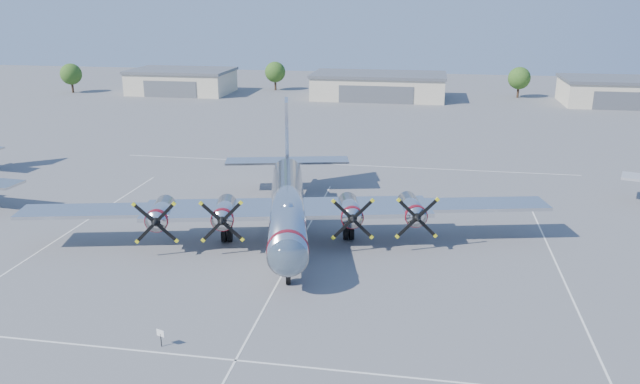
% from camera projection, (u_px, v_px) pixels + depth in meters
% --- Properties ---
extents(ground, '(260.00, 260.00, 0.00)m').
position_uv_depth(ground, '(305.00, 232.00, 58.76)').
color(ground, '#525255').
rests_on(ground, ground).
extents(parking_lines, '(60.00, 50.08, 0.01)m').
position_uv_depth(parking_lines, '(302.00, 239.00, 57.11)').
color(parking_lines, silver).
rests_on(parking_lines, ground).
extents(hangar_west, '(22.60, 14.60, 5.40)m').
position_uv_depth(hangar_west, '(182.00, 81.00, 142.33)').
color(hangar_west, beige).
rests_on(hangar_west, ground).
extents(hangar_center, '(28.60, 14.60, 5.40)m').
position_uv_depth(hangar_center, '(379.00, 86.00, 134.95)').
color(hangar_center, beige).
rests_on(hangar_center, ground).
extents(hangar_east, '(20.60, 14.60, 5.40)m').
position_uv_depth(hangar_east, '(614.00, 91.00, 127.08)').
color(hangar_east, beige).
rests_on(hangar_east, ground).
extents(tree_far_west, '(4.80, 4.80, 6.64)m').
position_uv_depth(tree_far_west, '(71.00, 74.00, 142.26)').
color(tree_far_west, '#382619').
rests_on(tree_far_west, ground).
extents(tree_west, '(4.80, 4.80, 6.64)m').
position_uv_depth(tree_west, '(275.00, 72.00, 146.15)').
color(tree_west, '#382619').
rests_on(tree_west, ground).
extents(tree_east, '(4.80, 4.80, 6.64)m').
position_uv_depth(tree_east, '(519.00, 78.00, 135.25)').
color(tree_east, '#382619').
rests_on(tree_east, ground).
extents(main_bomber_b29, '(52.84, 41.69, 10.37)m').
position_uv_depth(main_bomber_b29, '(288.00, 232.00, 58.73)').
color(main_bomber_b29, silver).
rests_on(main_bomber_b29, ground).
extents(info_placard, '(0.59, 0.25, 1.17)m').
position_uv_depth(info_placard, '(161.00, 335.00, 39.36)').
color(info_placard, black).
rests_on(info_placard, ground).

